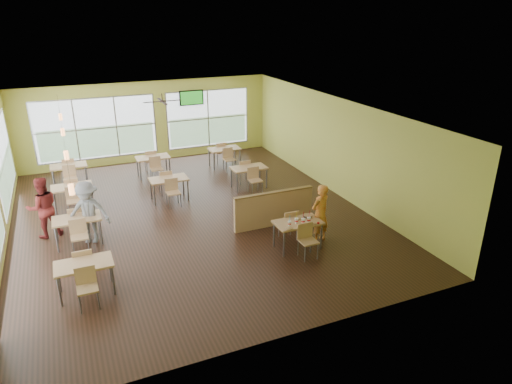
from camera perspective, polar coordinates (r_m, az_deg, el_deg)
room at (r=13.32m, az=-8.41°, el=3.28°), size 12.00×12.04×3.20m
window_bays at (r=15.93m, az=-20.64°, el=4.72°), size 9.24×10.24×2.38m
main_table at (r=11.78m, az=5.27°, el=-4.23°), size 1.22×1.52×0.87m
half_wall_divider at (r=12.99m, az=2.23°, el=-2.08°), size 2.40×0.14×1.04m
dining_tables at (r=15.03m, az=-13.81°, el=1.12°), size 6.92×8.72×0.87m
pendant_lights at (r=13.34m, az=-22.82°, el=5.65°), size 0.11×7.31×0.86m
ceiling_fan at (r=15.83m, az=-11.64°, el=11.07°), size 1.25×1.25×0.29m
tv_backwall at (r=19.10m, az=-8.08°, el=11.58°), size 1.00×0.07×0.60m
man_plaid at (r=12.11m, az=7.99°, el=-2.68°), size 0.68×0.55×1.62m
patron_maroon at (r=13.51m, az=-25.09°, el=-1.77°), size 0.94×0.79×1.70m
patron_grey at (r=12.73m, az=-20.26°, el=-2.40°), size 1.26×0.99×1.71m
cup_blue at (r=11.47m, az=4.22°, el=-3.93°), size 0.09×0.09×0.32m
cup_yellow at (r=11.61m, az=5.08°, el=-3.57°), size 0.10×0.10×0.36m
cup_red_near at (r=11.60m, az=5.90°, el=-3.61°), size 0.10×0.10×0.37m
cup_red_far at (r=11.69m, az=6.63°, el=-3.46°), size 0.10×0.10×0.36m
food_basket at (r=11.99m, az=6.47°, el=-2.99°), size 0.25×0.25×0.06m
ketchup_cup at (r=11.68m, az=7.79°, el=-3.86°), size 0.06×0.06×0.03m
wrapper_left at (r=11.31m, az=4.22°, el=-4.56°), size 0.22×0.21×0.05m
wrapper_mid at (r=11.85m, az=5.26°, el=-3.29°), size 0.24×0.23×0.05m
wrapper_right at (r=11.63m, az=7.35°, el=-3.94°), size 0.14×0.13×0.03m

